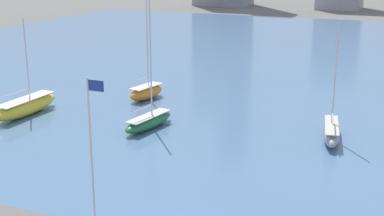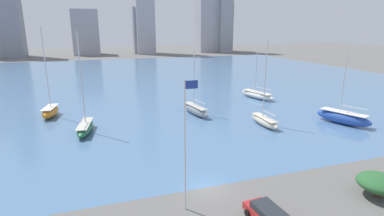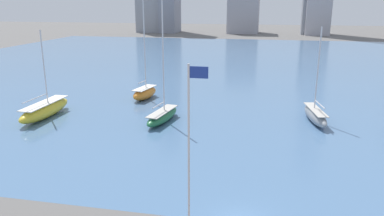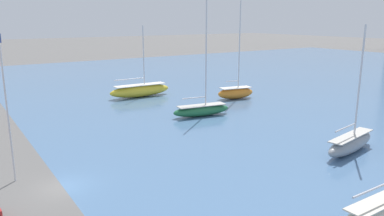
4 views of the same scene
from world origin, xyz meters
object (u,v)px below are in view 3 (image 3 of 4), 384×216
(flag_pole, at_px, (190,153))
(sailboat_yellow, at_px, (45,110))
(sailboat_green, at_px, (162,115))
(sailboat_gray, at_px, (315,115))
(sailboat_orange, at_px, (145,92))

(flag_pole, relative_size, sailboat_yellow, 1.01)
(sailboat_green, xyz_separation_m, sailboat_gray, (20.12, 4.12, 0.06))
(sailboat_yellow, bearing_deg, sailboat_green, 5.10)
(sailboat_orange, bearing_deg, sailboat_yellow, -118.46)
(flag_pole, height_order, sailboat_yellow, flag_pole)
(flag_pole, height_order, sailboat_orange, sailboat_orange)
(sailboat_green, bearing_deg, sailboat_orange, 128.00)
(flag_pole, bearing_deg, sailboat_gray, 69.24)
(flag_pole, xyz_separation_m, sailboat_green, (-9.06, 25.06, -5.64))
(sailboat_orange, height_order, sailboat_green, sailboat_orange)
(flag_pole, relative_size, sailboat_gray, 0.97)
(sailboat_green, bearing_deg, sailboat_yellow, -166.74)
(sailboat_orange, bearing_deg, sailboat_gray, -4.41)
(flag_pole, bearing_deg, sailboat_yellow, 137.18)
(flag_pole, distance_m, sailboat_yellow, 35.47)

